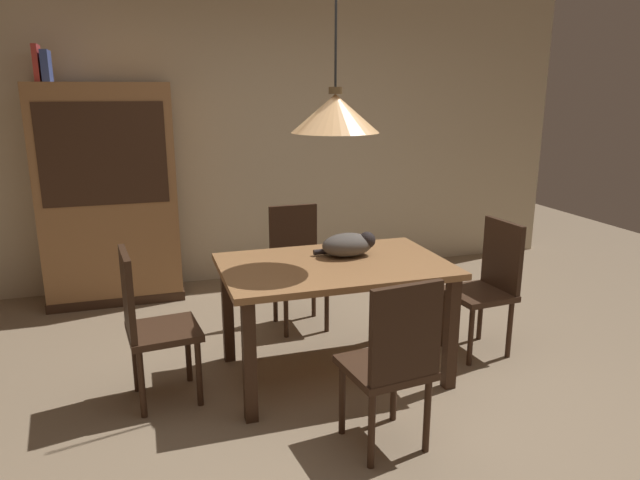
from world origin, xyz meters
TOP-DOWN VIEW (x-y plane):
  - ground at (0.00, 0.00)m, footprint 10.00×10.00m
  - back_wall at (0.00, 2.65)m, footprint 6.40×0.10m
  - dining_table at (0.05, 0.45)m, footprint 1.40×0.90m
  - chair_far_back at (0.05, 1.33)m, footprint 0.41×0.41m
  - chair_right_side at (1.18, 0.46)m, footprint 0.43×0.43m
  - chair_near_front at (0.06, -0.43)m, footprint 0.44×0.44m
  - chair_left_side at (-1.08, 0.44)m, footprint 0.44×0.44m
  - cat_sleeping at (0.19, 0.57)m, footprint 0.39×0.24m
  - pendant_lamp at (0.05, 0.45)m, footprint 0.52×0.52m
  - hutch_bookcase at (-1.33, 2.32)m, footprint 1.12×0.45m
  - book_red_tall at (-1.76, 2.32)m, footprint 0.04×0.22m
  - book_blue_wide at (-1.69, 2.32)m, footprint 0.06×0.24m

SIDE VIEW (x-z plane):
  - ground at x=0.00m, z-range 0.00..0.00m
  - chair_far_back at x=0.05m, z-range 0.05..0.98m
  - chair_right_side at x=1.18m, z-range 0.05..0.98m
  - chair_near_front at x=0.06m, z-range 0.05..0.98m
  - chair_left_side at x=-1.08m, z-range 0.05..0.98m
  - dining_table at x=0.05m, z-range 0.27..1.02m
  - cat_sleeping at x=0.19m, z-range 0.75..0.90m
  - hutch_bookcase at x=-1.33m, z-range -0.04..1.81m
  - back_wall at x=0.00m, z-range 0.00..2.90m
  - pendant_lamp at x=0.05m, z-range 1.01..2.31m
  - book_blue_wide at x=-1.69m, z-range 1.85..2.09m
  - book_red_tall at x=-1.76m, z-range 1.85..2.13m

